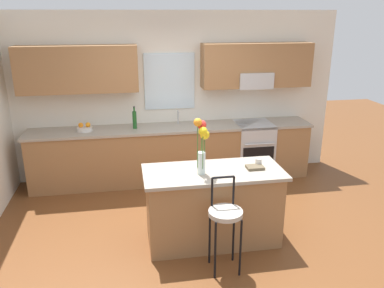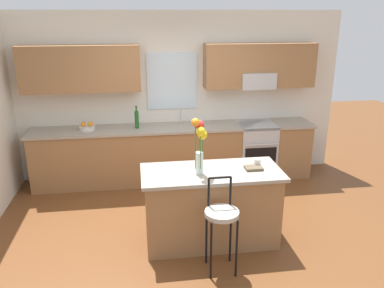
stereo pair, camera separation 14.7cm
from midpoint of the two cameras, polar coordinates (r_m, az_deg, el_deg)
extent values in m
plane|color=brown|center=(5.11, 0.36, -12.75)|extent=(14.00, 14.00, 0.00)
cube|color=silver|center=(6.54, -2.30, 7.06)|extent=(5.60, 0.12, 2.70)
cube|color=#996B42|center=(6.24, -15.28, 10.54)|extent=(1.79, 0.34, 0.70)
cube|color=#996B42|center=(6.53, 10.46, 11.21)|extent=(1.79, 0.34, 0.70)
cube|color=silver|center=(6.42, -2.26, 9.12)|extent=(0.82, 0.03, 0.90)
cube|color=#B7BABC|center=(6.52, 10.06, 9.17)|extent=(0.56, 0.36, 0.26)
cube|color=#996B42|center=(6.44, -1.86, -1.53)|extent=(4.50, 0.60, 0.88)
cube|color=#9E9384|center=(6.30, -1.90, 2.40)|extent=(4.56, 0.64, 0.04)
cube|color=#B7BABC|center=(6.32, -0.85, 2.00)|extent=(0.54, 0.38, 0.11)
cylinder|color=#B7BABC|center=(6.43, -1.04, 3.95)|extent=(0.02, 0.02, 0.22)
cylinder|color=#B7BABC|center=(6.34, -0.98, 4.77)|extent=(0.02, 0.12, 0.02)
cube|color=#B7BABC|center=(6.69, 9.82, -0.84)|extent=(0.60, 0.60, 0.92)
cube|color=black|center=(6.45, 10.57, -2.21)|extent=(0.52, 0.02, 0.40)
cylinder|color=#B7BABC|center=(6.33, 10.81, -0.12)|extent=(0.50, 0.02, 0.02)
cube|color=#996B42|center=(4.75, 3.68, -9.29)|extent=(1.55, 0.65, 0.88)
cube|color=#9E9384|center=(4.55, 3.80, -4.17)|extent=(1.63, 0.73, 0.04)
cylinder|color=black|center=(4.17, 3.83, -15.35)|extent=(0.02, 0.02, 0.66)
cylinder|color=black|center=(4.23, 7.54, -14.97)|extent=(0.02, 0.02, 0.66)
cylinder|color=black|center=(4.40, 3.10, -13.41)|extent=(0.02, 0.02, 0.66)
cylinder|color=black|center=(4.45, 6.60, -13.08)|extent=(0.02, 0.02, 0.66)
cylinder|color=#B2ADA3|center=(4.13, 5.42, -10.04)|extent=(0.36, 0.36, 0.05)
cylinder|color=black|center=(4.14, 3.47, -7.04)|extent=(0.02, 0.02, 0.32)
cylinder|color=black|center=(4.19, 6.63, -6.81)|extent=(0.02, 0.02, 0.32)
cylinder|color=black|center=(4.09, 5.13, -4.91)|extent=(0.23, 0.02, 0.02)
cylinder|color=silver|center=(4.41, 2.02, -2.81)|extent=(0.09, 0.09, 0.26)
cylinder|color=#3D722D|center=(4.36, 2.49, -1.08)|extent=(0.01, 0.01, 0.39)
sphere|color=yellow|center=(4.30, 2.53, 1.35)|extent=(0.10, 0.10, 0.10)
cylinder|color=#3D722D|center=(4.38, 2.05, -0.27)|extent=(0.01, 0.01, 0.49)
sphere|color=red|center=(4.31, 2.09, 2.81)|extent=(0.10, 0.10, 0.10)
cylinder|color=#3D722D|center=(4.32, 1.47, -0.23)|extent=(0.01, 0.01, 0.53)
sphere|color=orange|center=(4.24, 1.49, 3.17)|extent=(0.09, 0.09, 0.09)
cylinder|color=#3D722D|center=(4.31, 2.22, -0.95)|extent=(0.01, 0.01, 0.44)
sphere|color=yellow|center=(4.24, 2.26, 1.83)|extent=(0.10, 0.10, 0.10)
cylinder|color=silver|center=(4.73, 10.38, -2.67)|extent=(0.08, 0.08, 0.09)
cube|color=brown|center=(4.64, 9.85, -3.47)|extent=(0.20, 0.15, 0.03)
cylinder|color=silver|center=(6.29, -14.38, 2.27)|extent=(0.24, 0.24, 0.06)
sphere|color=orange|center=(6.27, -13.94, 2.86)|extent=(0.08, 0.08, 0.08)
sphere|color=orange|center=(6.28, -14.92, 2.81)|extent=(0.08, 0.08, 0.08)
cylinder|color=#1E5923|center=(6.22, -7.39, 3.54)|extent=(0.06, 0.06, 0.27)
cylinder|color=#1E5923|center=(6.18, -7.45, 5.08)|extent=(0.03, 0.03, 0.07)
cylinder|color=black|center=(6.17, -7.47, 5.44)|extent=(0.03, 0.03, 0.02)
camera|label=1|loc=(0.07, -89.19, 0.27)|focal=36.57mm
camera|label=2|loc=(0.07, 90.81, -0.27)|focal=36.57mm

